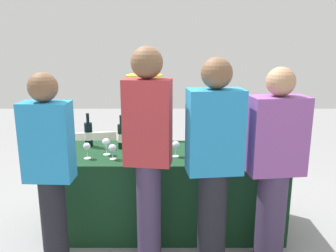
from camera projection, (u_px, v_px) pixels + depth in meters
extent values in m
plane|color=gray|center=(168.00, 226.00, 3.46)|extent=(12.00, 12.00, 0.00)
cube|color=#14381E|center=(168.00, 190.00, 3.37)|extent=(2.09, 0.76, 0.76)
cylinder|color=black|center=(90.00, 135.00, 3.44)|extent=(0.08, 0.08, 0.23)
cylinder|color=black|center=(89.00, 119.00, 3.40)|extent=(0.03, 0.03, 0.08)
cylinder|color=black|center=(88.00, 114.00, 3.39)|extent=(0.03, 0.03, 0.02)
cylinder|color=silver|center=(90.00, 136.00, 3.44)|extent=(0.08, 0.08, 0.08)
cylinder|color=black|center=(122.00, 136.00, 3.36)|extent=(0.07, 0.07, 0.24)
cylinder|color=black|center=(122.00, 121.00, 3.33)|extent=(0.03, 0.03, 0.07)
cylinder|color=black|center=(122.00, 116.00, 3.32)|extent=(0.03, 0.03, 0.02)
cylinder|color=silver|center=(122.00, 138.00, 3.37)|extent=(0.07, 0.07, 0.08)
cylinder|color=black|center=(155.00, 136.00, 3.44)|extent=(0.07, 0.07, 0.21)
cylinder|color=black|center=(155.00, 122.00, 3.40)|extent=(0.03, 0.03, 0.08)
cylinder|color=maroon|center=(154.00, 117.00, 3.39)|extent=(0.03, 0.03, 0.02)
cylinder|color=silver|center=(155.00, 137.00, 3.44)|extent=(0.08, 0.08, 0.07)
cylinder|color=black|center=(202.00, 139.00, 3.33)|extent=(0.08, 0.08, 0.20)
cylinder|color=black|center=(202.00, 125.00, 3.30)|extent=(0.03, 0.03, 0.07)
cylinder|color=black|center=(202.00, 121.00, 3.29)|extent=(0.03, 0.03, 0.02)
cylinder|color=silver|center=(202.00, 140.00, 3.33)|extent=(0.08, 0.08, 0.07)
cylinder|color=black|center=(251.00, 139.00, 3.32)|extent=(0.07, 0.07, 0.21)
cylinder|color=black|center=(252.00, 123.00, 3.29)|extent=(0.03, 0.03, 0.09)
cylinder|color=gold|center=(253.00, 118.00, 3.27)|extent=(0.03, 0.03, 0.02)
cylinder|color=silver|center=(251.00, 140.00, 3.33)|extent=(0.07, 0.07, 0.07)
cylinder|color=silver|center=(88.00, 158.00, 3.10)|extent=(0.06, 0.06, 0.00)
cylinder|color=silver|center=(88.00, 154.00, 3.09)|extent=(0.01, 0.01, 0.08)
sphere|color=silver|center=(88.00, 146.00, 3.08)|extent=(0.06, 0.06, 0.06)
cylinder|color=silver|center=(108.00, 154.00, 3.21)|extent=(0.06, 0.06, 0.00)
cylinder|color=silver|center=(107.00, 150.00, 3.20)|extent=(0.01, 0.01, 0.08)
sphere|color=silver|center=(107.00, 142.00, 3.18)|extent=(0.07, 0.07, 0.07)
sphere|color=#590C19|center=(107.00, 144.00, 3.18)|extent=(0.04, 0.04, 0.04)
cylinder|color=silver|center=(114.00, 159.00, 3.08)|extent=(0.06, 0.06, 0.00)
cylinder|color=silver|center=(114.00, 155.00, 3.08)|extent=(0.01, 0.01, 0.07)
sphere|color=silver|center=(113.00, 148.00, 3.06)|extent=(0.07, 0.07, 0.07)
cylinder|color=silver|center=(177.00, 156.00, 3.15)|extent=(0.06, 0.06, 0.00)
cylinder|color=silver|center=(177.00, 152.00, 3.14)|extent=(0.01, 0.01, 0.07)
sphere|color=silver|center=(177.00, 145.00, 3.13)|extent=(0.07, 0.07, 0.07)
sphere|color=#590C19|center=(177.00, 146.00, 3.13)|extent=(0.04, 0.04, 0.04)
cylinder|color=silver|center=(207.00, 157.00, 3.14)|extent=(0.06, 0.06, 0.00)
cylinder|color=silver|center=(207.00, 153.00, 3.13)|extent=(0.01, 0.01, 0.08)
sphere|color=silver|center=(208.00, 146.00, 3.11)|extent=(0.06, 0.06, 0.06)
cylinder|color=silver|center=(254.00, 156.00, 3.15)|extent=(0.06, 0.06, 0.00)
cylinder|color=silver|center=(254.00, 152.00, 3.14)|extent=(0.01, 0.01, 0.07)
sphere|color=silver|center=(255.00, 146.00, 3.13)|extent=(0.06, 0.06, 0.06)
sphere|color=#590C19|center=(255.00, 147.00, 3.13)|extent=(0.03, 0.03, 0.03)
cylinder|color=black|center=(147.00, 163.00, 4.02)|extent=(0.20, 0.20, 0.80)
cube|color=yellow|center=(146.00, 102.00, 3.85)|extent=(0.39, 0.25, 0.60)
sphere|color=tan|center=(145.00, 64.00, 3.75)|extent=(0.22, 0.22, 0.22)
cylinder|color=black|center=(56.00, 226.00, 2.69)|extent=(0.19, 0.19, 0.77)
cube|color=#268CCC|center=(48.00, 142.00, 2.53)|extent=(0.36, 0.21, 0.58)
sphere|color=brown|center=(44.00, 87.00, 2.44)|extent=(0.21, 0.21, 0.21)
cylinder|color=#3F3351|center=(150.00, 215.00, 2.78)|extent=(0.19, 0.19, 0.86)
cube|color=#B23338|center=(149.00, 123.00, 2.60)|extent=(0.37, 0.24, 0.64)
sphere|color=brown|center=(148.00, 63.00, 2.49)|extent=(0.23, 0.23, 0.23)
cylinder|color=black|center=(213.00, 222.00, 2.71)|extent=(0.22, 0.22, 0.82)
cube|color=#268CCC|center=(216.00, 132.00, 2.54)|extent=(0.42, 0.26, 0.62)
sphere|color=brown|center=(218.00, 73.00, 2.44)|extent=(0.22, 0.22, 0.22)
cylinder|color=#3F3351|center=(271.00, 219.00, 2.79)|extent=(0.23, 0.23, 0.79)
cube|color=#8C4C99|center=(278.00, 135.00, 2.62)|extent=(0.44, 0.28, 0.59)
sphere|color=tan|center=(282.00, 82.00, 2.53)|extent=(0.21, 0.21, 0.21)
cube|color=white|center=(98.00, 160.00, 4.26)|extent=(0.48, 0.10, 0.70)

